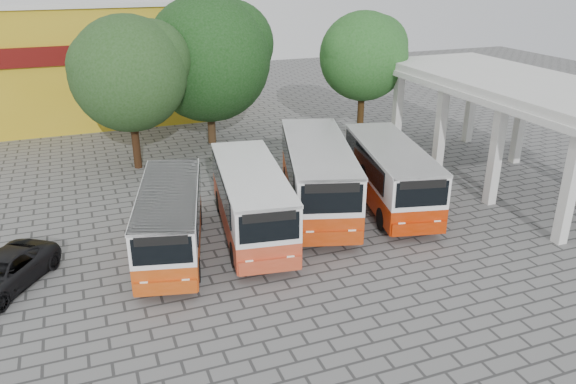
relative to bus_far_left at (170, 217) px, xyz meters
name	(u,v)px	position (x,y,z in m)	size (l,w,h in m)	color
ground	(360,247)	(7.15, -2.31, -1.53)	(90.00, 90.00, 0.00)	slate
terminal_shelter	(517,88)	(17.65, 1.69, 3.38)	(6.80, 15.80, 5.40)	silver
shophouse_block	(55,61)	(-3.85, 23.68, 2.63)	(20.40, 10.40, 8.30)	gold
bus_far_left	(170,217)	(0.00, 0.00, 0.00)	(3.86, 7.73, 2.64)	#BD420C
bus_centre_left	(251,197)	(3.44, 0.44, 0.14)	(3.53, 8.28, 2.88)	#BD4021
bus_centre_right	(318,173)	(7.00, 1.75, 0.31)	(5.09, 9.35, 3.18)	#B23308
bus_far_right	(390,171)	(10.40, 1.08, 0.15)	(4.17, 8.46, 2.90)	#B42600
tree_left	(129,70)	(0.02, 10.63, 3.91)	(6.43, 6.12, 8.30)	#372011
tree_middle	(209,54)	(5.04, 13.75, 3.99)	(7.97, 7.59, 9.07)	#46301B
tree_right	(364,53)	(13.71, 10.29, 4.08)	(5.58, 5.32, 8.10)	#432A11
parked_car	(2,273)	(-6.06, -0.55, -0.91)	(2.05, 4.44, 1.23)	black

